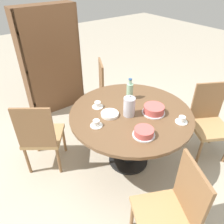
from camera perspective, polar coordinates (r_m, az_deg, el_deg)
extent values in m
plane|color=#B2A893|center=(2.86, 4.23, -12.35)|extent=(14.00, 14.00, 0.00)
cylinder|color=black|center=(2.85, 4.25, -12.14)|extent=(0.49, 0.49, 0.03)
cylinder|color=black|center=(2.61, 4.57, -6.82)|extent=(0.17, 0.17, 0.68)
cylinder|color=brown|center=(2.39, 4.96, -0.41)|extent=(1.34, 1.34, 0.04)
cylinder|color=olive|center=(2.86, 21.79, -9.88)|extent=(0.03, 0.03, 0.39)
cylinder|color=olive|center=(3.09, 18.94, -5.36)|extent=(0.03, 0.03, 0.39)
cylinder|color=olive|center=(3.26, 24.68, -4.61)|extent=(0.03, 0.03, 0.39)
cube|color=tan|center=(2.93, 24.29, -3.89)|extent=(0.57, 0.57, 0.04)
cube|color=olive|center=(2.92, 23.77, 2.66)|extent=(0.36, 0.22, 0.50)
cylinder|color=olive|center=(3.38, 4.15, 0.46)|extent=(0.03, 0.03, 0.39)
cylinder|color=olive|center=(3.68, 2.88, 3.57)|extent=(0.03, 0.03, 0.39)
cylinder|color=olive|center=(3.32, -1.90, -0.13)|extent=(0.03, 0.03, 0.39)
cylinder|color=olive|center=(3.62, -2.70, 3.07)|extent=(0.03, 0.03, 0.39)
cube|color=tan|center=(3.38, 0.63, 4.90)|extent=(0.57, 0.57, 0.04)
cube|color=olive|center=(3.23, -2.82, 8.78)|extent=(0.21, 0.37, 0.50)
cylinder|color=olive|center=(2.91, -12.41, -7.01)|extent=(0.03, 0.03, 0.39)
cylinder|color=olive|center=(3.00, -19.20, -6.84)|extent=(0.03, 0.03, 0.39)
cylinder|color=olive|center=(2.66, -13.73, -12.16)|extent=(0.03, 0.03, 0.39)
cylinder|color=olive|center=(2.76, -21.18, -11.75)|extent=(0.03, 0.03, 0.39)
cube|color=tan|center=(2.68, -17.41, -6.00)|extent=(0.59, 0.59, 0.04)
cube|color=olive|center=(2.37, -19.65, -4.08)|extent=(0.34, 0.26, 0.50)
cylinder|color=olive|center=(2.20, 5.30, -25.06)|extent=(0.03, 0.03, 0.39)
cylinder|color=olive|center=(2.29, 14.77, -22.95)|extent=(0.03, 0.03, 0.39)
cube|color=tan|center=(1.97, 12.75, -25.03)|extent=(0.56, 0.56, 0.04)
cube|color=olive|center=(1.82, 19.96, -18.92)|extent=(0.20, 0.37, 0.50)
cube|color=brown|center=(3.77, -9.46, 14.34)|extent=(0.04, 0.28, 1.62)
cube|color=brown|center=(3.48, -22.17, 10.55)|extent=(0.04, 0.28, 1.62)
cube|color=brown|center=(3.49, -14.73, 12.01)|extent=(0.90, 0.02, 1.62)
cube|color=brown|center=(3.95, -13.85, 1.93)|extent=(0.83, 0.27, 0.04)
cube|color=brown|center=(3.80, -14.48, 5.81)|extent=(0.83, 0.27, 0.04)
cube|color=brown|center=(3.66, -15.22, 10.25)|extent=(0.83, 0.27, 0.04)
cube|color=brown|center=(3.55, -16.03, 15.01)|extent=(0.83, 0.27, 0.04)
cube|color=brown|center=(3.46, -16.92, 20.04)|extent=(0.83, 0.27, 0.04)
cube|color=brown|center=(3.40, -17.86, 24.99)|extent=(0.83, 0.27, 0.04)
cube|color=orange|center=(3.96, -10.58, 4.77)|extent=(0.30, 0.21, 0.24)
cube|color=gold|center=(3.81, -17.59, 1.98)|extent=(0.30, 0.21, 0.20)
cube|color=orange|center=(3.81, -11.57, 8.61)|extent=(0.37, 0.21, 0.24)
cube|color=#B72D28|center=(3.67, -17.88, 6.26)|extent=(0.37, 0.21, 0.21)
cube|color=gold|center=(3.69, -11.79, 13.09)|extent=(0.32, 0.21, 0.22)
cube|color=black|center=(3.52, -19.27, 11.10)|extent=(0.32, 0.21, 0.25)
cube|color=#28703D|center=(3.59, -12.35, 17.82)|extent=(0.32, 0.21, 0.21)
cube|color=black|center=(3.42, -20.29, 15.58)|extent=(0.32, 0.21, 0.19)
cube|color=orange|center=(3.52, -13.06, 23.08)|extent=(0.31, 0.21, 0.23)
cube|color=orange|center=(3.34, -21.48, 20.75)|extent=(0.31, 0.21, 0.19)
cylinder|color=silver|center=(2.28, 4.52, 1.40)|extent=(0.12, 0.12, 0.21)
cone|color=silver|center=(2.22, 4.65, 3.86)|extent=(0.11, 0.11, 0.02)
sphere|color=silver|center=(2.21, 4.67, 4.29)|extent=(0.02, 0.02, 0.02)
cylinder|color=#99C6A3|center=(2.57, 4.65, 5.39)|extent=(0.08, 0.08, 0.19)
cylinder|color=#99C6A3|center=(2.51, 4.78, 7.83)|extent=(0.04, 0.04, 0.05)
cylinder|color=#2D5184|center=(2.50, 4.81, 8.50)|extent=(0.04, 0.04, 0.01)
cylinder|color=silver|center=(2.39, 10.76, -0.13)|extent=(0.25, 0.25, 0.01)
cylinder|color=#C65651|center=(2.37, 10.87, 0.75)|extent=(0.22, 0.22, 0.08)
cylinder|color=silver|center=(2.08, 8.26, -5.95)|extent=(0.21, 0.21, 0.01)
cylinder|color=#C65651|center=(2.06, 8.35, -5.14)|extent=(0.18, 0.18, 0.06)
cylinder|color=white|center=(2.46, -3.74, 1.40)|extent=(0.13, 0.13, 0.01)
cylinder|color=white|center=(2.44, -3.77, 2.05)|extent=(0.07, 0.07, 0.06)
cylinder|color=white|center=(2.33, 17.65, -2.45)|extent=(0.13, 0.13, 0.01)
cylinder|color=white|center=(2.31, 17.79, -1.79)|extent=(0.07, 0.07, 0.06)
cylinder|color=white|center=(2.18, -4.07, -3.52)|extent=(0.13, 0.13, 0.01)
cylinder|color=white|center=(2.16, -4.11, -2.83)|extent=(0.07, 0.07, 0.06)
cylinder|color=white|center=(2.32, -0.61, -0.75)|extent=(0.19, 0.19, 0.01)
cylinder|color=white|center=(2.31, -0.61, -0.54)|extent=(0.19, 0.19, 0.01)
cylinder|color=white|center=(2.31, -0.61, -0.34)|extent=(0.19, 0.19, 0.01)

